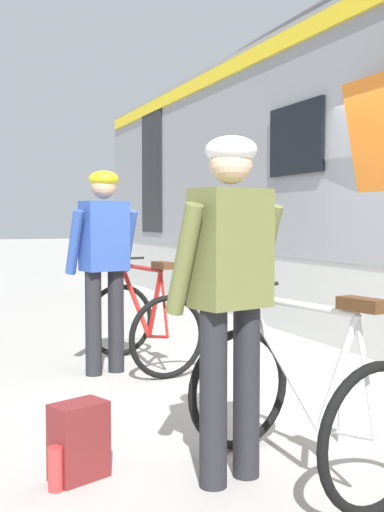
# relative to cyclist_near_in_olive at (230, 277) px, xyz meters

# --- Properties ---
(ground_plane) EXTENTS (80.00, 80.00, 0.00)m
(ground_plane) POSITION_rel_cyclist_near_in_olive_xyz_m (1.27, 1.47, -1.05)
(ground_plane) COLOR #A09E99
(cyclist_near_in_olive) EXTENTS (0.65, 0.40, 1.76)m
(cyclist_near_in_olive) POSITION_rel_cyclist_near_in_olive_xyz_m (0.00, 0.00, 0.00)
(cyclist_near_in_olive) COLOR #232328
(cyclist_near_in_olive) RESTS_ON ground
(cyclist_far_in_blue) EXTENTS (0.65, 0.40, 1.76)m
(cyclist_far_in_blue) POSITION_rel_cyclist_near_in_olive_xyz_m (-0.00, 2.50, 0.00)
(cyclist_far_in_blue) COLOR #232328
(cyclist_far_in_blue) RESTS_ON ground
(bicycle_near_white) EXTENTS (0.89, 1.18, 0.99)m
(bicycle_near_white) POSITION_rel_cyclist_near_in_olive_xyz_m (0.35, -0.10, -0.65)
(bicycle_near_white) COLOR black
(bicycle_near_white) RESTS_ON ground
(bicycle_far_red) EXTENTS (0.84, 1.15, 0.99)m
(bicycle_far_red) POSITION_rel_cyclist_near_in_olive_xyz_m (0.37, 2.61, -0.65)
(bicycle_far_red) COLOR black
(bicycle_far_red) RESTS_ON ground
(backpack_on_platform) EXTENTS (0.33, 0.27, 0.40)m
(backpack_on_platform) POSITION_rel_cyclist_near_in_olive_xyz_m (-0.71, 0.32, -0.85)
(backpack_on_platform) COLOR maroon
(backpack_on_platform) RESTS_ON ground
(water_bottle_near_the_bikes) EXTENTS (0.06, 0.06, 0.23)m
(water_bottle_near_the_bikes) POSITION_rel_cyclist_near_in_olive_xyz_m (0.88, 0.26, -0.94)
(water_bottle_near_the_bikes) COLOR silver
(water_bottle_near_the_bikes) RESTS_ON ground
(water_bottle_by_the_backpack) EXTENTS (0.08, 0.08, 0.22)m
(water_bottle_by_the_backpack) POSITION_rel_cyclist_near_in_olive_xyz_m (-0.85, 0.22, -0.94)
(water_bottle_by_the_backpack) COLOR red
(water_bottle_by_the_backpack) RESTS_ON ground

